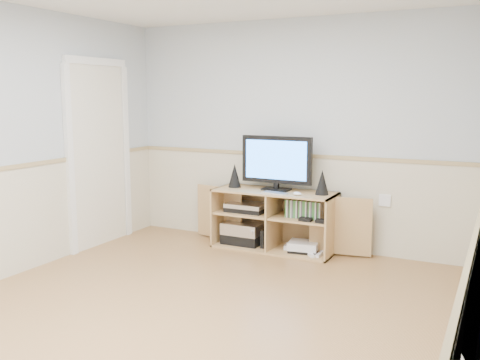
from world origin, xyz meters
name	(u,v)px	position (x,y,z in m)	size (l,w,h in m)	color
room	(189,157)	(-0.06, 0.12, 1.22)	(4.04, 4.54, 2.54)	#AD7D4D
media_cabinet	(276,218)	(-0.13, 2.03, 0.33)	(2.08, 0.50, 0.65)	tan
monitor	(276,161)	(-0.13, 2.02, 0.97)	(0.80, 0.18, 0.59)	black
speaker_left	(235,176)	(-0.63, 1.99, 0.78)	(0.14, 0.14, 0.27)	black
speaker_right	(322,182)	(0.40, 1.99, 0.78)	(0.14, 0.14, 0.26)	black
keyboard	(275,193)	(-0.07, 1.83, 0.66)	(0.28, 0.11, 0.01)	silver
mouse	(297,194)	(0.18, 1.83, 0.67)	(0.10, 0.06, 0.04)	white
av_components	(245,226)	(-0.49, 1.97, 0.22)	(0.52, 0.32, 0.47)	black
game_consoles	(303,247)	(0.21, 1.96, 0.07)	(0.46, 0.30, 0.11)	white
game_cases	(304,209)	(0.22, 1.95, 0.48)	(0.39, 0.14, 0.19)	#3F8C3F
wall_outlet	(385,200)	(1.00, 2.23, 0.60)	(0.12, 0.03, 0.12)	white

